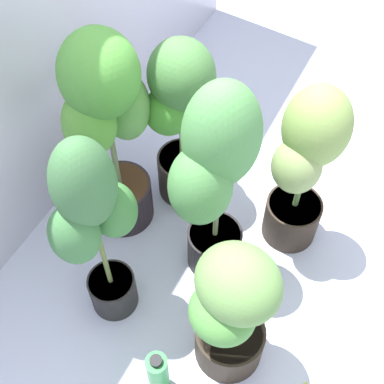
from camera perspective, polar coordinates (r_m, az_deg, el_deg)
name	(u,v)px	position (r m, az deg, el deg)	size (l,w,h in m)	color
ground_plane	(233,268)	(2.18, 4.49, -8.30)	(8.00, 8.00, 0.00)	silver
potted_plant_front_right	(304,166)	(1.93, 12.22, 2.76)	(0.33, 0.29, 0.82)	#2F241B
potted_plant_back_left	(95,225)	(1.65, -10.65, -3.58)	(0.35, 0.25, 0.94)	#272524
potted_plant_back_right	(182,115)	(2.04, -1.10, 8.45)	(0.37, 0.29, 0.82)	#332924
potted_plant_front_left	(231,312)	(1.69, 4.35, -13.02)	(0.32, 0.31, 0.68)	#2C2218
potted_plant_center	(214,178)	(1.71, 2.39, 1.50)	(0.39, 0.34, 0.97)	black
potted_plant_back_center	(109,125)	(1.91, -9.08, 7.27)	(0.41, 0.38, 0.96)	#281F25
nutrient_bottle	(158,374)	(1.88, -3.76, -19.34)	(0.07, 0.07, 0.27)	#27873A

